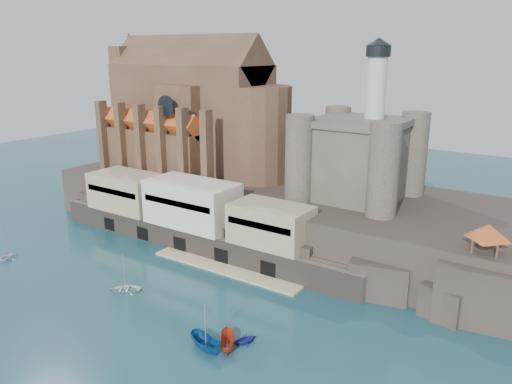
{
  "coord_description": "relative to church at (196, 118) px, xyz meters",
  "views": [
    {
      "loc": [
        51.62,
        -45.59,
        37.33
      ],
      "look_at": [
        -0.9,
        32.0,
        10.41
      ],
      "focal_mm": 35.0,
      "sensor_mm": 36.0,
      "label": 1
    }
  ],
  "objects": [
    {
      "name": "boat_4",
      "position": [
        -9.76,
        -42.97,
        -22.13
      ],
      "size": [
        3.47,
        2.86,
        3.47
      ],
      "primitive_type": "imported",
      "rotation": [
        0.0,
        0.0,
        3.55
      ],
      "color": "white",
      "rests_on": "ground"
    },
    {
      "name": "boat_5",
      "position": [
        40.76,
        -42.47,
        -22.13
      ],
      "size": [
        2.64,
        2.65,
        4.95
      ],
      "primitive_type": "imported",
      "rotation": [
        0.0,
        0.0,
        3.78
      ],
      "color": "#B43319",
      "rests_on": "ground"
    },
    {
      "name": "castle_keep",
      "position": [
        40.21,
        -0.78,
        -3.81
      ],
      "size": [
        21.2,
        21.2,
        29.3
      ],
      "color": "#4D493D",
      "rests_on": "promontory"
    },
    {
      "name": "pavilion",
      "position": [
        66.13,
        -15.85,
        -9.4
      ],
      "size": [
        6.4,
        6.4,
        5.4
      ],
      "color": "#4B3323",
      "rests_on": "rock_outcrop"
    },
    {
      "name": "boat_6",
      "position": [
        17.61,
        -39.01,
        -22.13
      ],
      "size": [
        2.78,
        3.55,
        4.97
      ],
      "primitive_type": "imported",
      "rotation": [
        0.0,
        0.0,
        5.28
      ],
      "color": "white",
      "rests_on": "ground"
    },
    {
      "name": "boat_7",
      "position": [
        42.14,
        -40.46,
        -22.13
      ],
      "size": [
        3.32,
        2.9,
        3.29
      ],
      "primitive_type": "imported",
      "rotation": [
        0.0,
        0.0,
        5.77
      ],
      "color": "navy",
      "rests_on": "ground"
    },
    {
      "name": "church",
      "position": [
        0.0,
        0.0,
        0.0
      ],
      "size": [
        47.0,
        25.93,
        30.51
      ],
      "color": "#4B3323",
      "rests_on": "promontory"
    },
    {
      "name": "ground",
      "position": [
        24.13,
        -41.85,
        -22.13
      ],
      "size": [
        300.0,
        300.0,
        0.0
      ],
      "primitive_type": "plane",
      "color": "#17424D",
      "rests_on": "ground"
    },
    {
      "name": "rock_outcrop",
      "position": [
        66.13,
        -16.01,
        -18.11
      ],
      "size": [
        14.5,
        10.5,
        8.7
      ],
      "color": "#29231F",
      "rests_on": "ground"
    },
    {
      "name": "quay",
      "position": [
        13.94,
        -18.78,
        -16.06
      ],
      "size": [
        70.0,
        12.0,
        13.05
      ],
      "color": "#5D554A",
      "rests_on": "ground"
    },
    {
      "name": "promontory",
      "position": [
        23.94,
        -2.48,
        -17.2
      ],
      "size": [
        100.0,
        36.0,
        10.0
      ],
      "color": "#29231F",
      "rests_on": "ground"
    },
    {
      "name": "boat_2",
      "position": [
        38.78,
        -44.39,
        -22.13
      ],
      "size": [
        2.72,
        2.68,
        5.76
      ],
      "primitive_type": "imported",
      "rotation": [
        0.0,
        0.0,
        1.3
      ],
      "color": "navy",
      "rests_on": "ground"
    }
  ]
}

